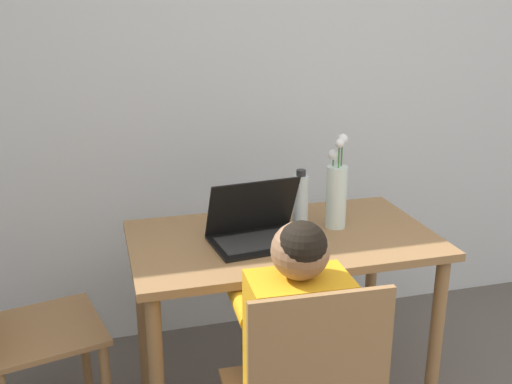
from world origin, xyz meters
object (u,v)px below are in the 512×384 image
Objects in this scene: chair_spare at (1,296)px; flower_vase at (336,192)px; person_seated at (292,335)px; water_bottle at (300,200)px; laptop at (257,227)px.

flower_vase is (1.23, 0.01, 0.26)m from chair_spare.
chair_spare is 0.89× the size of person_seated.
chair_spare is 2.46× the size of flower_vase.
flower_vase is at bearing -102.60° from chair_spare.
laptop is at bearing -154.55° from water_bottle.
laptop reaches higher than chair_spare.
flower_vase is at bearing -18.77° from water_bottle.
laptop is 0.35m from flower_vase.
chair_spare is 1.12m from water_bottle.
chair_spare is 1.25m from flower_vase.
flower_vase is at bearing -121.07° from person_seated.
laptop is 1.61× the size of water_bottle.
person_seated is 0.52m from laptop.
flower_vase is (0.36, 0.54, 0.24)m from person_seated.
flower_vase reaches higher than laptop.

